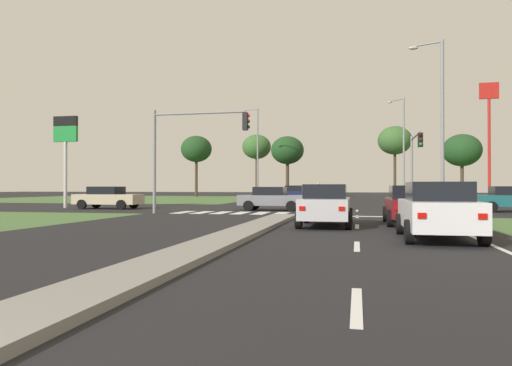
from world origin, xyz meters
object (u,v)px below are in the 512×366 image
car_beige_near (108,197)px  fuel_price_totem (66,141)px  treeline_third (287,151)px  street_lamp_fourth (256,149)px  treeline_second (257,147)px  treeline_fifth (462,150)px  traffic_signal_near_left (189,141)px  fastfood_pole_sign (489,115)px  pedestrian_at_median (318,190)px  car_teal_eighth (511,199)px  car_white_seventh (437,210)px  car_maroon_second (411,204)px  traffic_signal_far_right (415,156)px  car_blue_fourth (313,192)px  street_lamp_second (440,117)px  street_lamp_third (403,144)px  treeline_near (196,149)px  treeline_fourth (395,141)px  car_navy_third (295,194)px  car_silver_sixth (326,205)px  car_grey_fifth (272,198)px

car_beige_near → fuel_price_totem: bearing=-99.0°
treeline_third → street_lamp_fourth: bearing=-106.8°
treeline_second → treeline_fifth: 28.61m
traffic_signal_near_left → street_lamp_fourth: 31.60m
fastfood_pole_sign → traffic_signal_near_left: bearing=-130.0°
pedestrian_at_median → car_teal_eighth: bearing=-0.4°
car_white_seventh → street_lamp_fourth: bearing=108.7°
car_maroon_second → traffic_signal_near_left: traffic_signal_near_left is taller
traffic_signal_far_right → pedestrian_at_median: bearing=141.5°
car_maroon_second → treeline_second: treeline_second is taller
car_blue_fourth → street_lamp_fourth: size_ratio=0.42×
street_lamp_fourth → treeline_second: size_ratio=1.19×
car_maroon_second → traffic_signal_near_left: size_ratio=0.78×
car_blue_fourth → street_lamp_second: street_lamp_second is taller
street_lamp_third → treeline_near: bearing=150.1°
car_blue_fourth → car_teal_eighth: car_teal_eighth is taller
traffic_signal_far_right → treeline_fourth: treeline_fourth is taller
car_navy_third → street_lamp_third: 13.72m
treeline_second → treeline_fourth: bearing=-11.9°
treeline_third → treeline_fifth: 23.74m
car_navy_third → car_blue_fourth: 20.54m
traffic_signal_far_right → street_lamp_third: bearing=87.9°
fastfood_pole_sign → treeline_second: 32.78m
pedestrian_at_median → car_silver_sixth: bearing=-42.8°
car_beige_near → car_maroon_second: car_maroon_second is taller
car_beige_near → car_navy_third: size_ratio=1.04×
car_teal_eighth → car_white_seventh: bearing=-22.2°
fastfood_pole_sign → treeline_near: bearing=154.6°
car_white_seventh → pedestrian_at_median: size_ratio=2.43×
car_maroon_second → traffic_signal_far_right: traffic_signal_far_right is taller
street_lamp_third → fastfood_pole_sign: 8.66m
fuel_price_totem → car_grey_fifth: bearing=-1.4°
traffic_signal_near_left → street_lamp_third: (13.77, 27.21, 1.94)m
car_silver_sixth → street_lamp_third: bearing=80.2°
fastfood_pole_sign → treeline_near: size_ratio=1.28×
treeline_fifth → fuel_price_totem: bearing=-131.1°
car_teal_eighth → street_lamp_fourth: street_lamp_fourth is taller
street_lamp_second → fuel_price_totem: (-24.78, 0.92, -0.75)m
car_silver_sixth → street_lamp_third: street_lamp_third is taller
car_silver_sixth → treeline_second: 52.81m
car_grey_fifth → car_white_seventh: size_ratio=1.00×
street_lamp_fourth → pedestrian_at_median: (8.65, -14.30, -4.89)m
pedestrian_at_median → treeline_near: (-20.62, 26.61, 6.03)m
car_white_seventh → car_grey_fifth: bearing=116.1°
car_teal_eighth → treeline_fifth: bearing=172.5°
traffic_signal_near_left → treeline_fourth: treeline_fourth is taller
street_lamp_third → pedestrian_at_median: (-8.03, -10.12, -4.79)m
fastfood_pole_sign → treeline_second: size_ratio=1.28×
street_lamp_third → fastfood_pole_sign: bearing=-7.1°
car_navy_third → car_blue_fourth: size_ratio=0.95×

